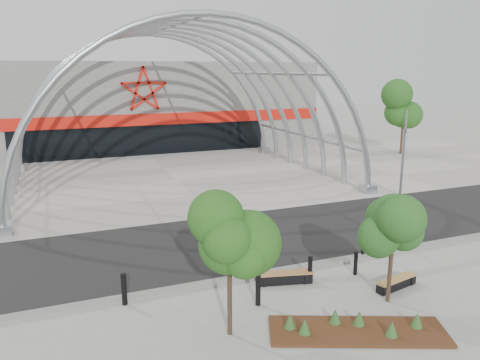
# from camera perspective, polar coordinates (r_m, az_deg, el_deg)

# --- Properties ---
(ground) EXTENTS (140.00, 140.00, 0.00)m
(ground) POSITION_cam_1_polar(r_m,az_deg,el_deg) (17.99, 4.85, -10.86)
(ground) COLOR gray
(ground) RESTS_ON ground
(road) EXTENTS (140.00, 7.00, 0.02)m
(road) POSITION_cam_1_polar(r_m,az_deg,el_deg) (20.93, 0.52, -7.21)
(road) COLOR black
(road) RESTS_ON ground
(forecourt) EXTENTS (60.00, 17.00, 0.04)m
(forecourt) POSITION_cam_1_polar(r_m,az_deg,el_deg) (31.88, -7.74, -0.06)
(forecourt) COLOR #9E9990
(forecourt) RESTS_ON ground
(kerb) EXTENTS (60.00, 0.50, 0.12)m
(kerb) POSITION_cam_1_polar(r_m,az_deg,el_deg) (17.76, 5.22, -10.99)
(kerb) COLOR slate
(kerb) RESTS_ON ground
(arena_building) EXTENTS (34.00, 15.24, 8.00)m
(arena_building) POSITION_cam_1_polar(r_m,az_deg,el_deg) (48.75, -13.20, 9.08)
(arena_building) COLOR #63635E
(arena_building) RESTS_ON ground
(vault_canopy) EXTENTS (20.80, 15.80, 20.36)m
(vault_canopy) POSITION_cam_1_polar(r_m,az_deg,el_deg) (31.88, -7.74, -0.07)
(vault_canopy) COLOR #9DA2A8
(vault_canopy) RESTS_ON ground
(planting_bed) EXTENTS (5.24, 3.37, 0.53)m
(planting_bed) POSITION_cam_1_polar(r_m,az_deg,el_deg) (14.45, 13.87, -17.14)
(planting_bed) COLOR #381B0D
(planting_bed) RESTS_ON ground
(signal_pole) EXTENTS (0.22, 0.73, 5.11)m
(signal_pole) POSITION_cam_1_polar(r_m,az_deg,el_deg) (28.73, 19.30, 3.22)
(signal_pole) COLOR slate
(signal_pole) RESTS_ON ground
(street_tree_0) EXTENTS (1.87, 1.87, 4.27)m
(street_tree_0) POSITION_cam_1_polar(r_m,az_deg,el_deg) (12.73, -1.31, -6.38)
(street_tree_0) COLOR black
(street_tree_0) RESTS_ON ground
(street_tree_1) EXTENTS (1.67, 1.67, 3.95)m
(street_tree_1) POSITION_cam_1_polar(r_m,az_deg,el_deg) (15.40, 18.28, -4.44)
(street_tree_1) COLOR black
(street_tree_1) RESTS_ON ground
(bench_0) EXTENTS (2.06, 0.91, 0.42)m
(bench_0) POSITION_cam_1_polar(r_m,az_deg,el_deg) (16.90, 5.43, -11.77)
(bench_0) COLOR black
(bench_0) RESTS_ON ground
(bench_1) EXTENTS (1.81, 0.74, 0.37)m
(bench_1) POSITION_cam_1_polar(r_m,az_deg,el_deg) (17.35, 18.53, -11.85)
(bench_1) COLOR black
(bench_1) RESTS_ON ground
(bollard_0) EXTENTS (0.17, 0.17, 1.06)m
(bollard_0) POSITION_cam_1_polar(r_m,az_deg,el_deg) (15.75, -13.95, -12.79)
(bollard_0) COLOR black
(bollard_0) RESTS_ON ground
(bollard_1) EXTENTS (0.17, 0.17, 1.05)m
(bollard_1) POSITION_cam_1_polar(r_m,az_deg,el_deg) (15.29, 2.22, -13.23)
(bollard_1) COLOR black
(bollard_1) RESTS_ON ground
(bollard_2) EXTENTS (0.15, 0.15, 0.96)m
(bollard_2) POSITION_cam_1_polar(r_m,az_deg,el_deg) (16.98, 8.54, -10.71)
(bollard_2) COLOR black
(bollard_2) RESTS_ON ground
(bollard_3) EXTENTS (0.14, 0.14, 0.89)m
(bollard_3) POSITION_cam_1_polar(r_m,az_deg,el_deg) (17.88, 13.92, -9.83)
(bollard_3) COLOR black
(bollard_3) RESTS_ON ground
(bollard_4) EXTENTS (0.14, 0.14, 0.87)m
(bollard_4) POSITION_cam_1_polar(r_m,az_deg,el_deg) (19.57, 14.78, -7.84)
(bollard_4) COLOR black
(bollard_4) RESTS_ON ground
(bg_tree_1) EXTENTS (2.70, 2.70, 5.91)m
(bg_tree_1) POSITION_cam_1_polar(r_m,az_deg,el_deg) (43.40, 19.40, 8.53)
(bg_tree_1) COLOR #2E2014
(bg_tree_1) RESTS_ON ground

